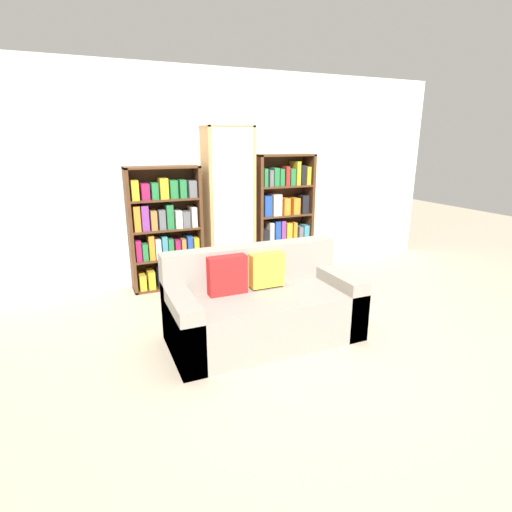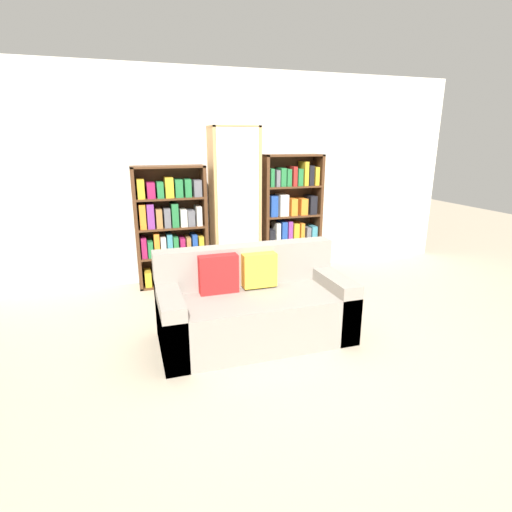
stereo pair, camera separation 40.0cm
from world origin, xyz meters
TOP-DOWN VIEW (x-y plane):
  - ground_plane at (0.00, 0.00)m, footprint 16.00×16.00m
  - wall_back at (0.00, 2.34)m, footprint 6.66×0.06m
  - couch at (-0.29, 0.38)m, footprint 1.76×0.82m
  - bookshelf_left at (-0.84, 2.14)m, footprint 0.89×0.32m
  - display_cabinet at (0.00, 2.12)m, footprint 0.62×0.36m
  - bookshelf_right at (0.81, 2.14)m, footprint 0.83×0.32m
  - wine_bottle at (0.38, 1.58)m, footprint 0.09×0.09m

SIDE VIEW (x-z plane):
  - ground_plane at x=0.00m, z-range 0.00..0.00m
  - wine_bottle at x=0.38m, z-range -0.03..0.32m
  - couch at x=-0.29m, z-range -0.12..0.73m
  - bookshelf_left at x=-0.84m, z-range -0.04..1.48m
  - bookshelf_right at x=0.81m, z-range -0.05..1.59m
  - display_cabinet at x=0.00m, z-range -0.01..1.99m
  - wall_back at x=0.00m, z-range 0.00..2.70m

